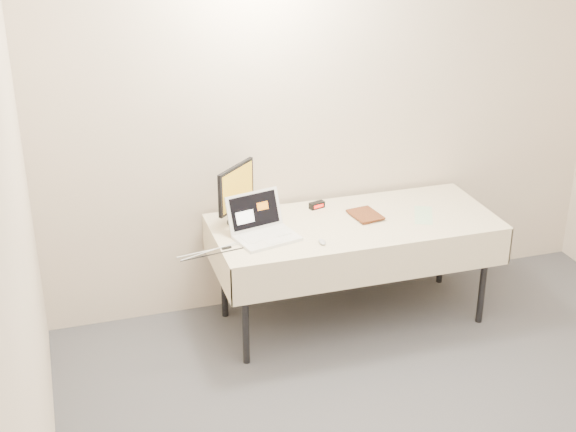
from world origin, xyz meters
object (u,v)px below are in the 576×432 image
object	(u,v)px
monitor	(236,190)
book	(355,203)
laptop	(262,227)
table	(354,230)

from	to	relation	value
monitor	book	bearing A→B (deg)	-56.60
laptop	monitor	distance (m)	0.30
table	monitor	distance (m)	0.82
laptop	book	world-z (taller)	laptop
table	book	xyz separation A→B (m)	(0.01, 0.03, 0.18)
table	laptop	size ratio (longest dim) A/B	4.24
table	monitor	bearing A→B (deg)	164.71
laptop	table	bearing A→B (deg)	-10.76
laptop	monitor	bearing A→B (deg)	100.37
monitor	book	world-z (taller)	monitor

